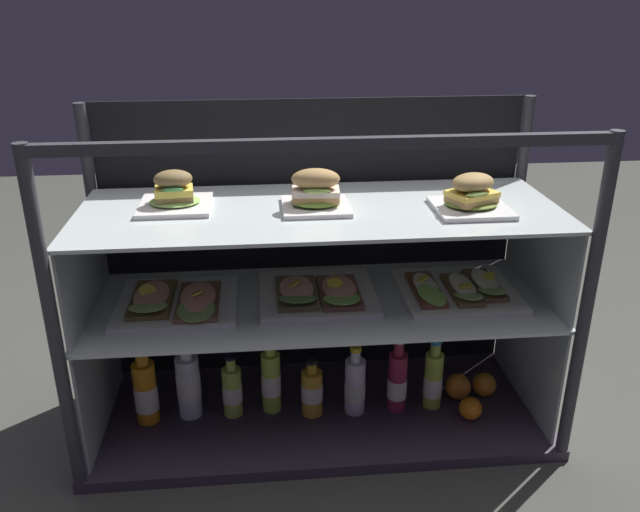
# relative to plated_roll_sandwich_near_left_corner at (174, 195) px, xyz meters

# --- Properties ---
(ground_plane) EXTENTS (6.00, 6.00, 0.02)m
(ground_plane) POSITION_rel_plated_roll_sandwich_near_left_corner_xyz_m (0.40, -0.04, -0.74)
(ground_plane) COLOR #43433D
(ground_plane) RESTS_ON ground
(case_base_deck) EXTENTS (1.38, 0.55, 0.03)m
(case_base_deck) POSITION_rel_plated_roll_sandwich_near_left_corner_xyz_m (0.40, -0.04, -0.72)
(case_base_deck) COLOR #392F3D
(case_base_deck) RESTS_ON ground
(case_frame) EXTENTS (1.38, 0.55, 0.95)m
(case_frame) POSITION_rel_plated_roll_sandwich_near_left_corner_xyz_m (0.40, 0.11, -0.21)
(case_frame) COLOR #333338
(case_frame) RESTS_ON ground
(riser_lower_tier) EXTENTS (1.31, 0.48, 0.37)m
(riser_lower_tier) POSITION_rel_plated_roll_sandwich_near_left_corner_xyz_m (0.40, -0.04, -0.51)
(riser_lower_tier) COLOR silver
(riser_lower_tier) RESTS_ON case_base_deck
(shelf_lower_glass) EXTENTS (1.33, 0.50, 0.01)m
(shelf_lower_glass) POSITION_rel_plated_roll_sandwich_near_left_corner_xyz_m (0.40, -0.04, -0.33)
(shelf_lower_glass) COLOR silver
(shelf_lower_glass) RESTS_ON riser_lower_tier
(riser_upper_tier) EXTENTS (1.31, 0.48, 0.27)m
(riser_upper_tier) POSITION_rel_plated_roll_sandwich_near_left_corner_xyz_m (0.40, -0.04, -0.18)
(riser_upper_tier) COLOR silver
(riser_upper_tier) RESTS_ON shelf_lower_glass
(shelf_upper_glass) EXTENTS (1.33, 0.50, 0.01)m
(shelf_upper_glass) POSITION_rel_plated_roll_sandwich_near_left_corner_xyz_m (0.40, -0.04, -0.04)
(shelf_upper_glass) COLOR silver
(shelf_upper_glass) RESTS_ON riser_upper_tier
(plated_roll_sandwich_near_left_corner) EXTENTS (0.20, 0.20, 0.11)m
(plated_roll_sandwich_near_left_corner) POSITION_rel_plated_roll_sandwich_near_left_corner_xyz_m (0.00, 0.00, 0.00)
(plated_roll_sandwich_near_left_corner) COLOR white
(plated_roll_sandwich_near_left_corner) RESTS_ON shelf_upper_glass
(plated_roll_sandwich_far_right) EXTENTS (0.18, 0.18, 0.11)m
(plated_roll_sandwich_far_right) POSITION_rel_plated_roll_sandwich_near_left_corner_xyz_m (0.39, -0.04, 0.01)
(plated_roll_sandwich_far_right) COLOR white
(plated_roll_sandwich_far_right) RESTS_ON shelf_upper_glass
(plated_roll_sandwich_center) EXTENTS (0.20, 0.20, 0.10)m
(plated_roll_sandwich_center) POSITION_rel_plated_roll_sandwich_near_left_corner_xyz_m (0.81, -0.10, 0.00)
(plated_roll_sandwich_center) COLOR white
(plated_roll_sandwich_center) RESTS_ON shelf_upper_glass
(open_sandwich_tray_right_of_center) EXTENTS (0.34, 0.32, 0.06)m
(open_sandwich_tray_right_of_center) POSITION_rel_plated_roll_sandwich_near_left_corner_xyz_m (-0.02, -0.04, -0.30)
(open_sandwich_tray_right_of_center) COLOR white
(open_sandwich_tray_right_of_center) RESTS_ON shelf_lower_glass
(open_sandwich_tray_left_of_center) EXTENTS (0.34, 0.32, 0.06)m
(open_sandwich_tray_left_of_center) POSITION_rel_plated_roll_sandwich_near_left_corner_xyz_m (0.39, -0.03, -0.30)
(open_sandwich_tray_left_of_center) COLOR white
(open_sandwich_tray_left_of_center) RESTS_ON shelf_lower_glass
(open_sandwich_tray_far_left) EXTENTS (0.34, 0.32, 0.06)m
(open_sandwich_tray_far_left) POSITION_rel_plated_roll_sandwich_near_left_corner_xyz_m (0.81, -0.04, -0.30)
(open_sandwich_tray_far_left) COLOR white
(open_sandwich_tray_far_left) RESTS_ON shelf_lower_glass
(juice_bottle_front_left_end) EXTENTS (0.07, 0.07, 0.25)m
(juice_bottle_front_left_end) POSITION_rel_plated_roll_sandwich_near_left_corner_xyz_m (-0.13, -0.05, -0.60)
(juice_bottle_front_left_end) COLOR orange
(juice_bottle_front_left_end) RESTS_ON case_base_deck
(juice_bottle_front_second) EXTENTS (0.07, 0.07, 0.25)m
(juice_bottle_front_second) POSITION_rel_plated_roll_sandwich_near_left_corner_xyz_m (-0.00, -0.03, -0.59)
(juice_bottle_front_second) COLOR silver
(juice_bottle_front_second) RESTS_ON case_base_deck
(juice_bottle_tucked_behind) EXTENTS (0.06, 0.06, 0.21)m
(juice_bottle_tucked_behind) POSITION_rel_plated_roll_sandwich_near_left_corner_xyz_m (0.13, -0.04, -0.61)
(juice_bottle_tucked_behind) COLOR #B7D353
(juice_bottle_tucked_behind) RESTS_ON case_base_deck
(juice_bottle_front_fourth) EXTENTS (0.06, 0.06, 0.24)m
(juice_bottle_front_fourth) POSITION_rel_plated_roll_sandwich_near_left_corner_xyz_m (0.25, -0.03, -0.60)
(juice_bottle_front_fourth) COLOR #AED248
(juice_bottle_front_fourth) RESTS_ON case_base_deck
(juice_bottle_front_right_end) EXTENTS (0.07, 0.07, 0.19)m
(juice_bottle_front_right_end) POSITION_rel_plated_roll_sandwich_near_left_corner_xyz_m (0.37, -0.06, -0.62)
(juice_bottle_front_right_end) COLOR gold
(juice_bottle_front_right_end) RESTS_ON case_base_deck
(juice_bottle_back_center) EXTENTS (0.06, 0.06, 0.23)m
(juice_bottle_back_center) POSITION_rel_plated_roll_sandwich_near_left_corner_xyz_m (0.50, -0.07, -0.61)
(juice_bottle_back_center) COLOR white
(juice_bottle_back_center) RESTS_ON case_base_deck
(juice_bottle_front_middle) EXTENTS (0.06, 0.06, 0.25)m
(juice_bottle_front_middle) POSITION_rel_plated_roll_sandwich_near_left_corner_xyz_m (0.64, -0.07, -0.60)
(juice_bottle_front_middle) COLOR #9B2746
(juice_bottle_front_middle) RESTS_ON case_base_deck
(juice_bottle_back_right) EXTENTS (0.06, 0.06, 0.24)m
(juice_bottle_back_right) POSITION_rel_plated_roll_sandwich_near_left_corner_xyz_m (0.75, -0.06, -0.60)
(juice_bottle_back_right) COLOR #B3D445
(juice_bottle_back_right) RESTS_ON case_base_deck
(orange_fruit_beside_bottles) EXTENTS (0.08, 0.08, 0.08)m
(orange_fruit_beside_bottles) POSITION_rel_plated_roll_sandwich_near_left_corner_xyz_m (0.93, -0.02, -0.66)
(orange_fruit_beside_bottles) COLOR orange
(orange_fruit_beside_bottles) RESTS_ON case_base_deck
(orange_fruit_near_left_post) EXTENTS (0.08, 0.08, 0.08)m
(orange_fruit_near_left_post) POSITION_rel_plated_roll_sandwich_near_left_corner_xyz_m (0.84, -0.03, -0.66)
(orange_fruit_near_left_post) COLOR orange
(orange_fruit_near_left_post) RESTS_ON case_base_deck
(orange_fruit_rolled_forward) EXTENTS (0.07, 0.07, 0.07)m
(orange_fruit_rolled_forward) POSITION_rel_plated_roll_sandwich_near_left_corner_xyz_m (0.85, -0.14, -0.66)
(orange_fruit_rolled_forward) COLOR orange
(orange_fruit_rolled_forward) RESTS_ON case_base_deck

